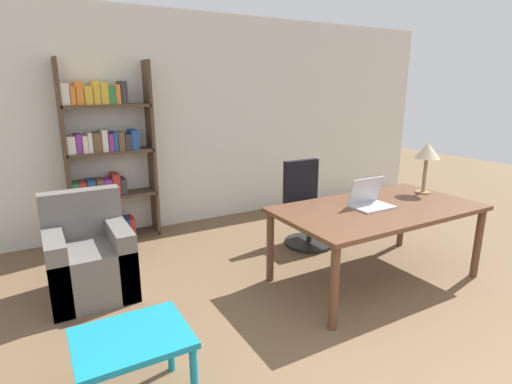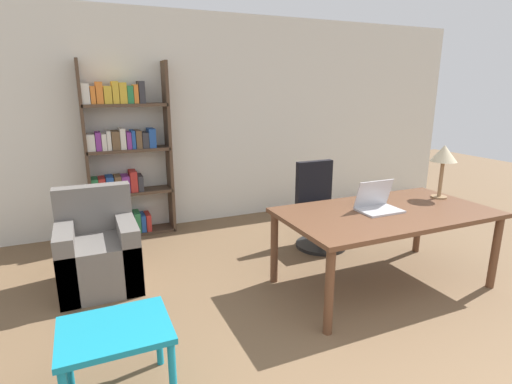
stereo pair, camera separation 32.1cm
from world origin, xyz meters
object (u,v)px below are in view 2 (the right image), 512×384
laptop (377,204)px  bookshelf (124,159)px  side_table_blue (115,339)px  armchair (99,253)px  desk (386,218)px  office_chair (319,211)px  table_lamp (444,156)px

laptop → bookshelf: bookshelf is taller
side_table_blue → bookshelf: size_ratio=0.29×
laptop → armchair: (-2.32, 1.02, -0.47)m
desk → bookshelf: 3.06m
desk → office_chair: (-0.02, 1.06, -0.23)m
desk → side_table_blue: desk is taller
armchair → desk: bearing=-23.8°
desk → bookshelf: bearing=130.9°
office_chair → side_table_blue: 2.83m
desk → side_table_blue: size_ratio=3.09×
desk → bookshelf: (-1.99, 2.30, 0.30)m
laptop → table_lamp: bearing=6.2°
desk → bookshelf: size_ratio=0.91×
desk → laptop: bearing=151.3°
side_table_blue → armchair: bearing=90.8°
table_lamp → armchair: table_lamp is taller
side_table_blue → desk: bearing=12.0°
laptop → bookshelf: bearing=130.3°
side_table_blue → office_chair: bearing=33.6°
office_chair → armchair: office_chair is taller
office_chair → bookshelf: size_ratio=0.46×
bookshelf → table_lamp: bearing=-38.0°
desk → side_table_blue: bearing=-168.0°
desk → armchair: 2.64m
desk → laptop: laptop is taller
desk → laptop: size_ratio=5.09×
laptop → office_chair: laptop is taller
desk → table_lamp: bearing=9.7°
office_chair → bookshelf: bearing=147.9°
side_table_blue → bookshelf: 2.88m
laptop → bookshelf: size_ratio=0.18×
desk → office_chair: size_ratio=1.95×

